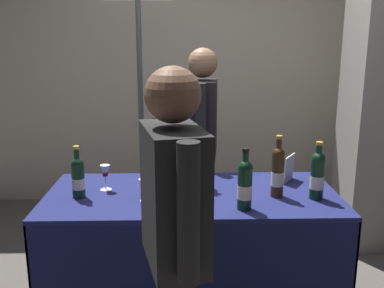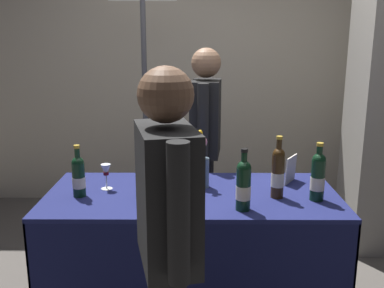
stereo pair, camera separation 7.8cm
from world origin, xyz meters
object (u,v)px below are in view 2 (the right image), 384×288
at_px(tasting_table, 192,229).
at_px(wine_glass_mid, 106,172).
at_px(featured_wine_bottle, 79,176).
at_px(taster_foreground_right, 168,227).
at_px(display_bottle_0, 278,172).
at_px(flower_vase, 202,167).
at_px(booth_signpost, 145,85).
at_px(wine_glass_near_vendor, 144,184).
at_px(vendor_presenter, 206,135).

bearing_deg(tasting_table, wine_glass_mid, 172.73).
height_order(featured_wine_bottle, wine_glass_mid, featured_wine_bottle).
bearing_deg(taster_foreground_right, display_bottle_0, -50.24).
xyz_separation_m(flower_vase, booth_signpost, (-0.46, 1.02, 0.40)).
bearing_deg(booth_signpost, wine_glass_near_vendor, -84.17).
bearing_deg(flower_vase, featured_wine_bottle, -166.94).
height_order(featured_wine_bottle, booth_signpost, booth_signpost).
height_order(flower_vase, taster_foreground_right, taster_foreground_right).
xyz_separation_m(display_bottle_0, taster_foreground_right, (-0.59, -0.77, 0.01)).
relative_size(vendor_presenter, booth_signpost, 0.75).
relative_size(display_bottle_0, flower_vase, 1.01).
xyz_separation_m(flower_vase, vendor_presenter, (0.04, 0.67, 0.06)).
bearing_deg(flower_vase, vendor_presenter, 86.81).
bearing_deg(wine_glass_near_vendor, tasting_table, 25.27).
bearing_deg(featured_wine_bottle, booth_signpost, 77.66).
relative_size(display_bottle_0, wine_glass_near_vendor, 2.79).
bearing_deg(flower_vase, tasting_table, -119.62).
height_order(tasting_table, booth_signpost, booth_signpost).
distance_m(display_bottle_0, flower_vase, 0.47).
bearing_deg(display_bottle_0, wine_glass_mid, 172.25).
xyz_separation_m(featured_wine_bottle, vendor_presenter, (0.76, 0.84, 0.06)).
distance_m(display_bottle_0, vendor_presenter, 0.94).
relative_size(tasting_table, taster_foreground_right, 1.10).
distance_m(wine_glass_near_vendor, vendor_presenter, 0.98).
relative_size(featured_wine_bottle, wine_glass_mid, 1.96).
bearing_deg(wine_glass_mid, wine_glass_near_vendor, -37.08).
xyz_separation_m(tasting_table, wine_glass_near_vendor, (-0.27, -0.13, 0.33)).
xyz_separation_m(display_bottle_0, wine_glass_mid, (-1.02, 0.14, -0.04)).
relative_size(featured_wine_bottle, taster_foreground_right, 0.20).
height_order(featured_wine_bottle, display_bottle_0, display_bottle_0).
xyz_separation_m(featured_wine_bottle, taster_foreground_right, (0.56, -0.78, 0.04)).
bearing_deg(flower_vase, wine_glass_near_vendor, -144.51).
distance_m(wine_glass_mid, booth_signpost, 1.15).
relative_size(flower_vase, vendor_presenter, 0.22).
bearing_deg(tasting_table, vendor_presenter, 82.78).
bearing_deg(booth_signpost, tasting_table, -70.73).
bearing_deg(wine_glass_near_vendor, flower_vase, 35.49).
distance_m(featured_wine_bottle, wine_glass_mid, 0.18).
bearing_deg(taster_foreground_right, flower_vase, -22.18).
xyz_separation_m(featured_wine_bottle, display_bottle_0, (1.15, -0.01, 0.03)).
relative_size(wine_glass_mid, booth_signpost, 0.07).
bearing_deg(featured_wine_bottle, taster_foreground_right, -54.20).
bearing_deg(taster_foreground_right, featured_wine_bottle, 22.90).
xyz_separation_m(display_bottle_0, vendor_presenter, (-0.39, 0.85, 0.03)).
relative_size(wine_glass_mid, flower_vase, 0.44).
distance_m(featured_wine_bottle, wine_glass_near_vendor, 0.40).
height_order(featured_wine_bottle, vendor_presenter, vendor_presenter).
relative_size(wine_glass_near_vendor, vendor_presenter, 0.08).
bearing_deg(tasting_table, taster_foreground_right, -96.33).
height_order(wine_glass_near_vendor, wine_glass_mid, wine_glass_mid).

